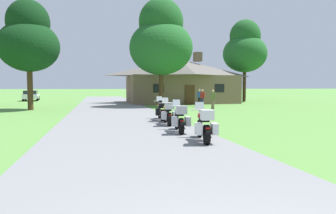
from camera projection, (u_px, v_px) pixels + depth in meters
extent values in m
plane|color=#56893D|center=(115.00, 114.00, 21.76)|extent=(500.00, 500.00, 0.00)
cube|color=slate|center=(117.00, 116.00, 19.81)|extent=(6.40, 80.00, 0.06)
cylinder|color=black|center=(200.00, 128.00, 11.30)|extent=(0.22, 0.65, 0.64)
cylinder|color=black|center=(207.00, 135.00, 9.86)|extent=(0.26, 0.66, 0.64)
cube|color=silver|center=(203.00, 130.00, 10.55)|extent=(0.35, 0.60, 0.30)
ellipsoid|color=maroon|center=(202.00, 116.00, 10.78)|extent=(0.38, 0.56, 0.26)
cube|color=black|center=(204.00, 120.00, 10.33)|extent=(0.36, 0.56, 0.10)
cylinder|color=silver|center=(200.00, 110.00, 11.21)|extent=(0.66, 0.14, 0.03)
cylinder|color=silver|center=(200.00, 119.00, 11.27)|extent=(0.10, 0.24, 0.73)
cube|color=#B2BCC6|center=(200.00, 106.00, 11.30)|extent=(0.33, 0.16, 0.27)
sphere|color=silver|center=(200.00, 113.00, 11.22)|extent=(0.11, 0.11, 0.11)
cube|color=silver|center=(207.00, 115.00, 9.77)|extent=(0.46, 0.42, 0.32)
cube|color=red|center=(208.00, 129.00, 9.63)|extent=(0.14, 0.05, 0.06)
cylinder|color=silver|center=(209.00, 136.00, 10.19)|extent=(0.16, 0.55, 0.07)
cube|color=silver|center=(198.00, 129.00, 9.88)|extent=(0.26, 0.43, 0.36)
cube|color=silver|center=(214.00, 129.00, 9.91)|extent=(0.26, 0.43, 0.36)
cylinder|color=black|center=(177.00, 122.00, 13.41)|extent=(0.19, 0.65, 0.64)
cylinder|color=black|center=(181.00, 126.00, 11.98)|extent=(0.23, 0.65, 0.64)
cube|color=silver|center=(179.00, 123.00, 12.67)|extent=(0.33, 0.59, 0.30)
ellipsoid|color=#B2B5BC|center=(178.00, 111.00, 12.90)|extent=(0.36, 0.55, 0.26)
cube|color=black|center=(180.00, 114.00, 12.45)|extent=(0.34, 0.55, 0.10)
cylinder|color=silver|center=(177.00, 106.00, 13.33)|extent=(0.66, 0.11, 0.03)
cylinder|color=silver|center=(177.00, 114.00, 13.39)|extent=(0.09, 0.24, 0.73)
cube|color=#B2BCC6|center=(176.00, 103.00, 13.42)|extent=(0.33, 0.15, 0.27)
sphere|color=silver|center=(177.00, 109.00, 13.34)|extent=(0.11, 0.11, 0.11)
cube|color=#B7B7BC|center=(182.00, 110.00, 11.89)|extent=(0.44, 0.41, 0.32)
cube|color=red|center=(182.00, 121.00, 11.75)|extent=(0.14, 0.05, 0.06)
cylinder|color=silver|center=(184.00, 128.00, 12.32)|extent=(0.14, 0.55, 0.07)
cube|color=#B7B7BC|center=(175.00, 121.00, 11.99)|extent=(0.25, 0.42, 0.36)
cube|color=#B7B7BC|center=(188.00, 121.00, 12.05)|extent=(0.25, 0.42, 0.36)
cylinder|color=black|center=(165.00, 116.00, 15.92)|extent=(0.16, 0.65, 0.64)
cylinder|color=black|center=(169.00, 119.00, 14.49)|extent=(0.21, 0.65, 0.64)
cube|color=silver|center=(167.00, 117.00, 15.18)|extent=(0.31, 0.58, 0.30)
ellipsoid|color=gold|center=(167.00, 107.00, 15.41)|extent=(0.34, 0.54, 0.26)
cube|color=black|center=(168.00, 110.00, 14.96)|extent=(0.32, 0.54, 0.10)
cylinder|color=silver|center=(165.00, 103.00, 15.83)|extent=(0.66, 0.09, 0.03)
cylinder|color=silver|center=(165.00, 109.00, 15.89)|extent=(0.08, 0.24, 0.73)
cube|color=#B2BCC6|center=(165.00, 100.00, 15.92)|extent=(0.33, 0.14, 0.27)
sphere|color=silver|center=(165.00, 106.00, 15.84)|extent=(0.11, 0.11, 0.11)
cube|color=#B7B7BC|center=(170.00, 106.00, 14.40)|extent=(0.43, 0.39, 0.32)
cube|color=red|center=(170.00, 115.00, 14.26)|extent=(0.14, 0.04, 0.06)
cylinder|color=silver|center=(171.00, 121.00, 14.84)|extent=(0.11, 0.55, 0.07)
cube|color=#B7B7BC|center=(164.00, 115.00, 14.49)|extent=(0.23, 0.42, 0.36)
cube|color=#B7B7BC|center=(175.00, 115.00, 14.57)|extent=(0.23, 0.42, 0.36)
cylinder|color=black|center=(159.00, 113.00, 17.98)|extent=(0.16, 0.65, 0.64)
cylinder|color=black|center=(162.00, 115.00, 16.55)|extent=(0.21, 0.65, 0.64)
cube|color=silver|center=(161.00, 113.00, 17.24)|extent=(0.31, 0.58, 0.30)
ellipsoid|color=orange|center=(160.00, 105.00, 17.47)|extent=(0.34, 0.54, 0.26)
cube|color=black|center=(161.00, 107.00, 17.02)|extent=(0.32, 0.54, 0.10)
cylinder|color=silver|center=(159.00, 101.00, 17.89)|extent=(0.66, 0.09, 0.03)
cylinder|color=silver|center=(159.00, 107.00, 17.95)|extent=(0.08, 0.24, 0.73)
cube|color=#B2BCC6|center=(159.00, 99.00, 17.98)|extent=(0.33, 0.14, 0.27)
sphere|color=silver|center=(159.00, 103.00, 17.90)|extent=(0.11, 0.11, 0.11)
cube|color=black|center=(163.00, 103.00, 16.46)|extent=(0.43, 0.39, 0.32)
cube|color=red|center=(163.00, 111.00, 16.32)|extent=(0.14, 0.04, 0.06)
cylinder|color=silver|center=(164.00, 116.00, 16.90)|extent=(0.12, 0.55, 0.07)
cube|color=black|center=(158.00, 112.00, 16.55)|extent=(0.23, 0.42, 0.36)
cube|color=black|center=(167.00, 112.00, 16.63)|extent=(0.23, 0.42, 0.36)
cube|color=brown|center=(180.00, 89.00, 36.81)|extent=(12.19, 7.89, 3.20)
pyramid|color=#5B5651|center=(180.00, 68.00, 36.64)|extent=(12.93, 8.37, 1.98)
cube|color=brown|center=(198.00, 57.00, 37.04)|extent=(0.90, 0.90, 1.10)
cube|color=#472D19|center=(190.00, 95.00, 32.98)|extent=(1.10, 0.08, 2.10)
cube|color=black|center=(159.00, 88.00, 32.17)|extent=(1.10, 0.06, 0.90)
cube|color=black|center=(220.00, 88.00, 33.69)|extent=(1.10, 0.06, 0.90)
cylinder|color=black|center=(200.00, 102.00, 30.36)|extent=(0.14, 0.14, 0.86)
cylinder|color=black|center=(199.00, 102.00, 30.49)|extent=(0.14, 0.14, 0.86)
cube|color=#2D56AD|center=(199.00, 95.00, 30.38)|extent=(0.38, 0.42, 0.56)
cylinder|color=#2D56AD|center=(201.00, 95.00, 30.22)|extent=(0.09, 0.09, 0.58)
cylinder|color=#2D56AD|center=(197.00, 95.00, 30.53)|extent=(0.09, 0.09, 0.58)
sphere|color=tan|center=(199.00, 90.00, 30.35)|extent=(0.21, 0.21, 0.21)
cylinder|color=navy|center=(202.00, 103.00, 28.90)|extent=(0.14, 0.14, 0.86)
cylinder|color=navy|center=(203.00, 103.00, 28.76)|extent=(0.14, 0.14, 0.86)
cube|color=#A8231E|center=(202.00, 95.00, 28.78)|extent=(0.36, 0.42, 0.56)
cylinder|color=#A8231E|center=(201.00, 95.00, 28.96)|extent=(0.09, 0.09, 0.58)
cylinder|color=#A8231E|center=(204.00, 95.00, 28.61)|extent=(0.09, 0.09, 0.58)
sphere|color=tan|center=(202.00, 91.00, 28.76)|extent=(0.21, 0.21, 0.21)
cylinder|color=#75664C|center=(214.00, 104.00, 26.12)|extent=(0.14, 0.14, 0.86)
cylinder|color=#75664C|center=(212.00, 104.00, 26.26)|extent=(0.14, 0.14, 0.86)
cube|color=#5B6638|center=(213.00, 96.00, 26.15)|extent=(0.36, 0.42, 0.56)
cylinder|color=#5B6638|center=(215.00, 96.00, 25.97)|extent=(0.09, 0.09, 0.58)
cylinder|color=#5B6638|center=(211.00, 96.00, 26.33)|extent=(0.09, 0.09, 0.58)
sphere|color=tan|center=(213.00, 91.00, 26.12)|extent=(0.21, 0.21, 0.21)
cylinder|color=#422D19|center=(30.00, 87.00, 25.12)|extent=(0.44, 0.44, 3.87)
ellipsoid|color=#0F3314|center=(29.00, 46.00, 24.90)|extent=(4.84, 4.84, 4.11)
ellipsoid|color=black|center=(28.00, 22.00, 24.77)|extent=(3.38, 3.38, 3.63)
cylinder|color=#422D19|center=(161.00, 86.00, 29.66)|extent=(0.44, 0.44, 3.96)
ellipsoid|color=#1E5623|center=(161.00, 48.00, 29.42)|extent=(6.08, 6.08, 5.17)
ellipsoid|color=#1B4E20|center=(161.00, 22.00, 29.26)|extent=(4.25, 4.25, 4.56)
cylinder|color=#422D19|center=(244.00, 84.00, 40.18)|extent=(0.44, 0.44, 4.65)
ellipsoid|color=#1E5623|center=(245.00, 54.00, 39.92)|extent=(5.67, 5.67, 4.82)
ellipsoid|color=#1B4E20|center=(245.00, 36.00, 39.77)|extent=(3.97, 3.97, 4.25)
cube|color=silver|center=(31.00, 96.00, 41.98)|extent=(2.31, 4.77, 0.60)
cube|color=black|center=(31.00, 92.00, 41.76)|extent=(1.95, 3.37, 0.48)
cylinder|color=black|center=(26.00, 98.00, 43.07)|extent=(0.29, 0.66, 0.64)
cylinder|color=black|center=(39.00, 98.00, 43.62)|extent=(0.29, 0.66, 0.64)
cylinder|color=black|center=(23.00, 99.00, 40.38)|extent=(0.29, 0.66, 0.64)
cylinder|color=black|center=(37.00, 99.00, 40.93)|extent=(0.29, 0.66, 0.64)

